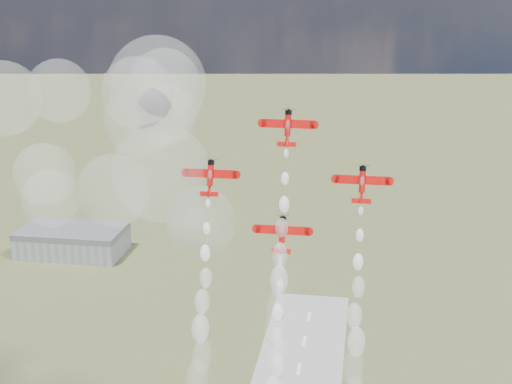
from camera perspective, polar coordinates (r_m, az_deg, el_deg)
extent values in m
cube|color=gray|center=(359.60, -14.46, -4.03)|extent=(50.00, 28.00, 10.00)
cube|color=#595B60|center=(357.41, -14.54, -3.06)|extent=(50.00, 28.00, 3.00)
cylinder|color=#C00C09|center=(146.72, 2.56, 5.38)|extent=(1.24, 2.77, 4.77)
cylinder|color=black|center=(147.12, 2.61, 6.34)|extent=(1.42, 1.64, 1.33)
cube|color=#C00C09|center=(147.07, 2.58, 5.46)|extent=(10.84, 0.80, 1.74)
cube|color=white|center=(147.52, 1.45, 5.50)|extent=(4.27, 0.19, 0.47)
cube|color=white|center=(146.88, 3.73, 5.42)|extent=(4.27, 0.19, 0.47)
cube|color=#C00C09|center=(146.03, 2.48, 3.84)|extent=(3.91, 0.44, 0.95)
cube|color=#C00C09|center=(145.35, 2.45, 3.81)|extent=(0.12, 1.82, 1.61)
ellipsoid|color=silver|center=(146.23, 2.54, 5.38)|extent=(0.98, 1.58, 2.37)
cone|color=#C00C09|center=(146.21, 2.49, 4.11)|extent=(1.24, 1.97, 2.60)
cylinder|color=#C00C09|center=(147.99, -3.67, 1.38)|extent=(1.24, 2.77, 4.77)
cylinder|color=black|center=(148.21, -3.62, 2.34)|extent=(1.42, 1.64, 1.33)
cube|color=#C00C09|center=(148.32, -3.64, 1.48)|extent=(10.84, 0.80, 1.74)
cube|color=white|center=(149.08, -4.73, 1.52)|extent=(4.27, 0.19, 0.47)
cube|color=white|center=(147.82, -2.52, 1.43)|extent=(4.27, 0.19, 0.47)
cube|color=#C00C09|center=(147.61, -3.77, -0.16)|extent=(3.91, 0.44, 0.95)
cube|color=#C00C09|center=(146.95, -3.83, -0.21)|extent=(0.12, 1.82, 1.61)
ellipsoid|color=silver|center=(147.51, -3.71, 1.37)|extent=(0.98, 1.58, 2.37)
cone|color=#C00C09|center=(147.73, -3.75, 0.12)|extent=(1.24, 1.97, 2.60)
cylinder|color=#C00C09|center=(144.57, 8.50, 0.86)|extent=(1.24, 2.77, 4.77)
cylinder|color=black|center=(144.78, 8.54, 1.84)|extent=(1.42, 1.64, 1.33)
cube|color=#C00C09|center=(144.90, 8.50, 0.95)|extent=(10.84, 0.80, 1.74)
cube|color=white|center=(145.04, 7.34, 1.00)|extent=(4.27, 0.19, 0.47)
cube|color=white|center=(145.02, 9.66, 0.90)|extent=(4.27, 0.19, 0.47)
cube|color=#C00C09|center=(144.17, 8.42, -0.72)|extent=(3.91, 0.44, 0.95)
cube|color=#C00C09|center=(143.50, 8.42, -0.78)|extent=(0.12, 1.82, 1.61)
ellipsoid|color=silver|center=(144.07, 8.49, 0.84)|extent=(0.98, 1.58, 2.37)
cone|color=#C00C09|center=(144.30, 8.44, -0.44)|extent=(1.24, 1.97, 2.60)
cylinder|color=#C00C09|center=(145.01, 2.12, -3.17)|extent=(1.24, 2.77, 4.77)
cylinder|color=black|center=(145.04, 2.17, -2.19)|extent=(1.42, 1.64, 1.33)
cube|color=#C00C09|center=(145.32, 2.14, -3.07)|extent=(10.84, 0.80, 1.74)
cube|color=white|center=(145.77, 0.99, -3.01)|extent=(4.27, 0.19, 0.47)
cube|color=white|center=(145.13, 3.29, -3.13)|extent=(4.27, 0.19, 0.47)
cube|color=#C00C09|center=(144.91, 2.03, -4.75)|extent=(3.91, 0.44, 0.95)
cube|color=#C00C09|center=(144.26, 1.99, -4.83)|extent=(0.12, 1.82, 1.61)
ellipsoid|color=silver|center=(144.52, 2.09, -3.21)|extent=(0.98, 1.58, 2.37)
cone|color=#C00C09|center=(144.99, 2.05, -4.47)|extent=(1.24, 1.97, 2.60)
sphere|color=white|center=(145.82, 2.44, 3.12)|extent=(1.05, 1.05, 1.05)
sphere|color=white|center=(145.51, 2.34, 1.09)|extent=(1.56, 1.56, 1.56)
sphere|color=white|center=(145.16, 2.27, -1.02)|extent=(2.08, 2.08, 2.08)
sphere|color=white|center=(145.06, 2.07, -2.94)|extent=(2.59, 2.59, 2.59)
sphere|color=white|center=(144.92, 1.91, -5.08)|extent=(3.10, 3.10, 3.10)
sphere|color=white|center=(144.88, 1.85, -7.06)|extent=(3.61, 3.61, 3.61)
sphere|color=white|center=(146.29, 1.69, -9.10)|extent=(4.12, 4.12, 4.12)
sphere|color=white|center=(146.60, 1.57, -10.80)|extent=(4.63, 4.63, 4.63)
sphere|color=white|center=(146.90, 1.72, -13.28)|extent=(5.14, 5.14, 5.14)
sphere|color=white|center=(147.65, -3.85, -0.91)|extent=(1.05, 1.05, 1.05)
sphere|color=white|center=(147.57, -3.98, -2.92)|extent=(1.56, 1.56, 1.56)
sphere|color=white|center=(147.76, -4.09, -4.90)|extent=(2.08, 2.08, 2.08)
sphere|color=white|center=(147.76, -4.04, -6.88)|extent=(2.59, 2.59, 2.59)
sphere|color=white|center=(148.50, -4.34, -8.74)|extent=(3.10, 3.10, 3.10)
sphere|color=white|center=(148.53, -4.48, -10.83)|extent=(3.61, 3.61, 3.61)
sphere|color=white|center=(149.76, -4.32, -12.92)|extent=(4.12, 4.12, 4.12)
sphere|color=white|center=(150.66, -4.72, -14.59)|extent=(4.63, 4.63, 4.63)
sphere|color=white|center=(144.16, 8.40, -1.50)|extent=(1.05, 1.05, 1.05)
sphere|color=white|center=(144.12, 8.31, -3.44)|extent=(1.56, 1.56, 1.56)
sphere|color=white|center=(144.40, 8.17, -5.58)|extent=(2.08, 2.08, 2.08)
sphere|color=white|center=(144.25, 8.19, -7.54)|extent=(2.59, 2.59, 2.59)
sphere|color=white|center=(144.82, 7.87, -9.78)|extent=(3.10, 3.10, 3.10)
sphere|color=white|center=(145.55, 8.03, -11.78)|extent=(3.61, 3.61, 3.61)
sphere|color=white|center=(146.22, 7.81, -13.65)|extent=(4.12, 4.12, 4.12)
sphere|color=white|center=(145.04, 1.96, -5.56)|extent=(1.05, 1.05, 1.05)
sphere|color=white|center=(145.47, 1.95, -7.52)|extent=(1.56, 1.56, 1.56)
sphere|color=white|center=(145.70, 1.75, -9.59)|extent=(2.08, 2.08, 2.08)
sphere|color=white|center=(146.78, 1.74, -11.53)|extent=(2.59, 2.59, 2.59)
sphere|color=white|center=(147.54, 1.71, -13.59)|extent=(3.10, 3.10, 3.10)
sphere|color=white|center=(172.47, -4.43, -2.45)|extent=(17.34, 17.34, 17.34)
sphere|color=white|center=(160.61, -7.28, 8.64)|extent=(15.35, 15.35, 15.35)
sphere|color=white|center=(170.10, -5.59, -2.10)|extent=(10.95, 10.95, 10.95)
sphere|color=white|center=(170.94, -7.21, 6.14)|extent=(14.43, 14.43, 14.43)
sphere|color=white|center=(153.12, -9.26, 5.64)|extent=(15.17, 15.17, 15.17)
sphere|color=white|center=(176.64, -15.48, 7.81)|extent=(15.09, 15.09, 15.09)
sphere|color=white|center=(154.69, -7.63, 1.55)|extent=(21.66, 21.66, 21.66)
sphere|color=white|center=(154.58, -9.46, 7.83)|extent=(15.44, 15.44, 15.44)
sphere|color=white|center=(176.41, -16.55, 1.38)|extent=(14.89, 14.89, 14.89)
sphere|color=white|center=(175.87, -16.07, -0.52)|extent=(13.97, 13.97, 13.97)
sphere|color=white|center=(171.52, -11.29, 0.11)|extent=(17.47, 17.47, 17.47)
sphere|color=white|center=(182.53, -19.51, 7.06)|extent=(18.10, 18.10, 18.10)
sphere|color=white|center=(153.34, -7.89, 8.48)|extent=(20.82, 20.82, 20.82)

